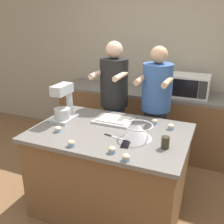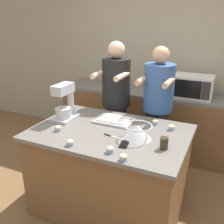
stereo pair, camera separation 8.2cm
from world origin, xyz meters
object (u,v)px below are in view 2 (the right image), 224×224
object	(u,v)px
person_left	(116,106)
person_right	(157,114)
cupcake_5	(171,127)
cupcake_2	(123,158)
knife	(112,137)
baking_tray	(114,120)
cupcake_4	(70,143)
cupcake_1	(155,122)
microwave_oven	(193,86)
cell_phone	(124,144)
mixing_bowl	(138,131)
drinking_glass	(164,143)
cupcake_3	(110,150)
cupcake_0	(58,128)
stand_mixer	(65,104)

from	to	relation	value
person_left	person_right	bearing A→B (deg)	-0.01
person_left	cupcake_5	world-z (taller)	person_left
person_left	cupcake_2	distance (m)	1.36
knife	cupcake_2	xyz separation A→B (m)	(0.26, -0.35, 0.02)
baking_tray	cupcake_4	bearing A→B (deg)	-100.30
person_right	cupcake_1	bearing A→B (deg)	-77.77
person_left	cupcake_2	world-z (taller)	person_left
knife	microwave_oven	bearing A→B (deg)	73.49
cupcake_2	cupcake_4	size ratio (longest dim) A/B	1.00
cell_phone	microwave_oven	bearing A→B (deg)	79.68
cupcake_4	cupcake_5	bearing A→B (deg)	44.15
person_left	cupcake_4	distance (m)	1.18
mixing_bowl	cupcake_5	bearing A→B (deg)	53.62
drinking_glass	cupcake_3	world-z (taller)	drinking_glass
cupcake_0	cupcake_1	bearing A→B (deg)	34.29
cupcake_0	cell_phone	bearing A→B (deg)	0.46
mixing_bowl	cupcake_0	size ratio (longest dim) A/B	4.37
baking_tray	cupcake_2	xyz separation A→B (m)	(0.40, -0.70, 0.01)
stand_mixer	mixing_bowl	xyz separation A→B (m)	(0.88, -0.12, -0.10)
knife	cupcake_0	world-z (taller)	cupcake_0
mixing_bowl	person_left	bearing A→B (deg)	125.81
microwave_oven	stand_mixer	bearing A→B (deg)	-128.76
cupcake_3	cell_phone	bearing A→B (deg)	73.36
cupcake_1	cupcake_4	bearing A→B (deg)	-125.12
stand_mixer	cupcake_4	world-z (taller)	stand_mixer
cupcake_2	mixing_bowl	bearing A→B (deg)	94.56
cupcake_1	cupcake_3	bearing A→B (deg)	-103.00
stand_mixer	knife	world-z (taller)	stand_mixer
microwave_oven	cupcake_3	xyz separation A→B (m)	(-0.36, -1.87, -0.14)
cupcake_1	cupcake_4	xyz separation A→B (m)	(-0.54, -0.77, 0.00)
cupcake_0	cupcake_2	xyz separation A→B (m)	(0.80, -0.25, 0.00)
cupcake_0	mixing_bowl	bearing A→B (deg)	12.59
cupcake_3	cupcake_4	distance (m)	0.37
person_left	stand_mixer	world-z (taller)	person_left
cupcake_2	cupcake_5	bearing A→B (deg)	74.48
microwave_oven	cupcake_5	bearing A→B (deg)	-90.32
drinking_glass	cupcake_0	distance (m)	1.04
stand_mixer	cupcake_0	xyz separation A→B (m)	(0.11, -0.30, -0.15)
person_right	drinking_glass	world-z (taller)	person_right
microwave_oven	cupcake_2	size ratio (longest dim) A/B	8.54
baking_tray	cupcake_3	distance (m)	0.68
drinking_glass	cupcake_4	bearing A→B (deg)	-159.15
cupcake_3	cupcake_4	xyz separation A→B (m)	(-0.37, -0.03, 0.00)
person_left	cupcake_3	xyz separation A→B (m)	(0.46, -1.14, 0.05)
baking_tray	cupcake_3	bearing A→B (deg)	-68.28
drinking_glass	cupcake_3	xyz separation A→B (m)	(-0.39, -0.25, -0.02)
mixing_bowl	stand_mixer	bearing A→B (deg)	171.94
person_left	drinking_glass	bearing A→B (deg)	-46.39
person_left	cupcake_3	distance (m)	1.23
cupcake_2	cupcake_3	distance (m)	0.17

